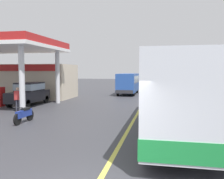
% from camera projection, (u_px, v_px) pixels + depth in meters
% --- Properties ---
extents(ground, '(120.00, 120.00, 0.00)m').
position_uv_depth(ground, '(146.00, 98.00, 24.54)').
color(ground, '#38383D').
extents(lane_divider_stripe, '(0.16, 50.00, 0.01)m').
position_uv_depth(lane_divider_stripe, '(142.00, 105.00, 19.65)').
color(lane_divider_stripe, '#D8CC4C').
rests_on(lane_divider_stripe, ground).
extents(coach_bus_main, '(2.60, 11.04, 3.69)m').
position_uv_depth(coach_bus_main, '(177.00, 93.00, 11.02)').
color(coach_bus_main, silver).
rests_on(coach_bus_main, ground).
extents(gas_station_roadside, '(9.10, 11.95, 5.10)m').
position_uv_depth(gas_station_roadside, '(27.00, 72.00, 22.76)').
color(gas_station_roadside, '#B21E1E').
rests_on(gas_station_roadside, ground).
extents(car_at_pump, '(1.70, 4.20, 1.82)m').
position_uv_depth(car_at_pump, '(29.00, 92.00, 19.62)').
color(car_at_pump, black).
rests_on(car_at_pump, ground).
extents(minibus_opposing_lane, '(2.04, 6.13, 2.44)m').
position_uv_depth(minibus_opposing_lane, '(128.00, 82.00, 28.67)').
color(minibus_opposing_lane, '#264C9E').
rests_on(minibus_opposing_lane, ground).
extents(motorcycle_parked_forecourt, '(0.55, 1.80, 0.92)m').
position_uv_depth(motorcycle_parked_forecourt, '(24.00, 114.00, 12.80)').
color(motorcycle_parked_forecourt, black).
rests_on(motorcycle_parked_forecourt, ground).
extents(pedestrian_near_pump, '(0.55, 0.22, 1.66)m').
position_uv_depth(pedestrian_near_pump, '(18.00, 98.00, 16.18)').
color(pedestrian_near_pump, '#33333F').
rests_on(pedestrian_near_pump, ground).
extents(car_trailing_behind_bus, '(1.70, 4.20, 1.82)m').
position_uv_depth(car_trailing_behind_bus, '(163.00, 86.00, 28.56)').
color(car_trailing_behind_bus, '#1E602D').
rests_on(car_trailing_behind_bus, ground).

